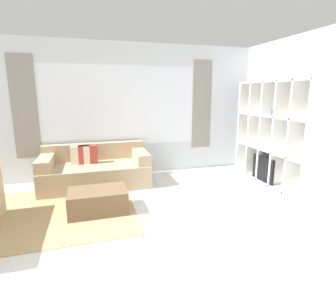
% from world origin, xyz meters
% --- Properties ---
extents(ground_plane, '(16.00, 16.00, 0.00)m').
position_xyz_m(ground_plane, '(0.00, 0.00, 0.00)').
color(ground_plane, silver).
extents(wall_back, '(6.99, 0.11, 2.70)m').
position_xyz_m(wall_back, '(0.00, 3.18, 1.36)').
color(wall_back, silver).
rests_on(wall_back, ground_plane).
extents(wall_right, '(0.07, 4.34, 2.70)m').
position_xyz_m(wall_right, '(2.93, 1.57, 1.35)').
color(wall_right, silver).
rests_on(wall_right, ground_plane).
extents(area_rug, '(2.43, 2.00, 0.01)m').
position_xyz_m(area_rug, '(-1.26, 1.61, 0.01)').
color(area_rug, tan).
rests_on(area_rug, ground_plane).
extents(shelving_unit, '(0.41, 1.94, 1.94)m').
position_xyz_m(shelving_unit, '(2.72, 1.83, 0.95)').
color(shelving_unit, silver).
rests_on(shelving_unit, ground_plane).
extents(couch_main, '(1.93, 0.96, 0.75)m').
position_xyz_m(couch_main, '(-0.57, 2.65, 0.29)').
color(couch_main, tan).
rests_on(couch_main, ground_plane).
extents(ottoman, '(0.82, 0.54, 0.34)m').
position_xyz_m(ottoman, '(-0.57, 1.44, 0.17)').
color(ottoman, brown).
rests_on(ottoman, ground_plane).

